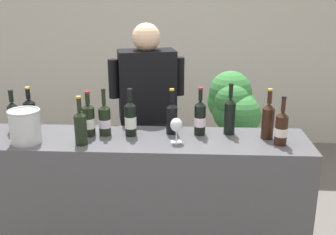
# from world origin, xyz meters

# --- Properties ---
(wall_back) EXTENTS (8.00, 0.10, 2.80)m
(wall_back) POSITION_xyz_m (0.00, 2.60, 1.40)
(wall_back) COLOR beige
(wall_back) RESTS_ON ground_plane
(counter) EXTENTS (2.25, 0.51, 0.99)m
(counter) POSITION_xyz_m (0.00, 0.00, 0.49)
(counter) COLOR #4C4C51
(counter) RESTS_ON ground_plane
(wine_bottle_0) EXTENTS (0.08, 0.08, 0.36)m
(wine_bottle_0) POSITION_xyz_m (0.60, 0.12, 1.13)
(wine_bottle_0) COLOR black
(wine_bottle_0) RESTS_ON counter
(wine_bottle_1) EXTENTS (0.08, 0.08, 0.32)m
(wine_bottle_1) POSITION_xyz_m (0.20, 0.11, 1.11)
(wine_bottle_1) COLOR black
(wine_bottle_1) RESTS_ON counter
(wine_bottle_2) EXTENTS (0.08, 0.08, 0.33)m
(wine_bottle_2) POSITION_xyz_m (-0.25, 0.05, 1.10)
(wine_bottle_2) COLOR black
(wine_bottle_2) RESTS_ON counter
(wine_bottle_3) EXTENTS (0.08, 0.08, 0.33)m
(wine_bottle_3) POSITION_xyz_m (-0.08, 0.06, 1.11)
(wine_bottle_3) COLOR black
(wine_bottle_3) RESTS_ON counter
(wine_bottle_4) EXTENTS (0.08, 0.08, 0.31)m
(wine_bottle_4) POSITION_xyz_m (-0.81, 0.14, 1.11)
(wine_bottle_4) COLOR black
(wine_bottle_4) RESTS_ON counter
(wine_bottle_5) EXTENTS (0.08, 0.08, 0.33)m
(wine_bottle_5) POSITION_xyz_m (0.39, 0.10, 1.11)
(wine_bottle_5) COLOR black
(wine_bottle_5) RESTS_ON counter
(wine_bottle_6) EXTENTS (0.08, 0.08, 0.32)m
(wine_bottle_6) POSITION_xyz_m (-0.37, -0.13, 1.11)
(wine_bottle_6) COLOR black
(wine_bottle_6) RESTS_ON counter
(wine_bottle_7) EXTENTS (0.08, 0.08, 0.34)m
(wine_bottle_7) POSITION_xyz_m (0.84, 0.05, 1.12)
(wine_bottle_7) COLOR black
(wine_bottle_7) RESTS_ON counter
(wine_bottle_8) EXTENTS (0.08, 0.08, 0.32)m
(wine_bottle_8) POSITION_xyz_m (0.91, -0.06, 1.10)
(wine_bottle_8) COLOR black
(wine_bottle_8) RESTS_ON counter
(wine_bottle_9) EXTENTS (0.09, 0.09, 0.31)m
(wine_bottle_9) POSITION_xyz_m (-0.36, 0.04, 1.10)
(wine_bottle_9) COLOR black
(wine_bottle_9) RESTS_ON counter
(wine_bottle_10) EXTENTS (0.08, 0.08, 0.30)m
(wine_bottle_10) POSITION_xyz_m (-0.91, 0.10, 1.10)
(wine_bottle_10) COLOR black
(wine_bottle_10) RESTS_ON counter
(wine_glass) EXTENTS (0.08, 0.08, 0.17)m
(wine_glass) POSITION_xyz_m (0.24, -0.06, 1.10)
(wine_glass) COLOR silver
(wine_glass) RESTS_ON counter
(ice_bucket) EXTENTS (0.21, 0.21, 0.22)m
(ice_bucket) POSITION_xyz_m (-0.74, -0.11, 1.10)
(ice_bucket) COLOR silver
(ice_bucket) RESTS_ON counter
(person_server) EXTENTS (0.58, 0.33, 1.71)m
(person_server) POSITION_xyz_m (-0.01, 0.55, 0.83)
(person_server) COLOR black
(person_server) RESTS_ON ground_plane
(potted_shrub) EXTENTS (0.48, 0.61, 1.22)m
(potted_shrub) POSITION_xyz_m (0.74, 1.11, 0.83)
(potted_shrub) COLOR brown
(potted_shrub) RESTS_ON ground_plane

